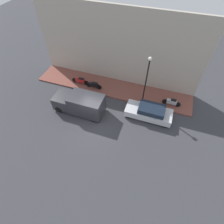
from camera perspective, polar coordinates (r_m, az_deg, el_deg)
ground_plane at (r=16.19m, az=-5.70°, el=-3.44°), size 60.00×60.00×0.00m
sidewalk at (r=19.30m, az=0.07°, el=7.95°), size 2.91×16.89×0.15m
building_facade at (r=18.34m, az=1.82°, el=20.14°), size 0.30×16.89×7.80m
parked_car at (r=16.44m, az=12.05°, el=0.03°), size 1.72×4.27×1.32m
delivery_van at (r=16.58m, az=-10.53°, el=2.83°), size 1.90×4.77×2.01m
motorcycle_red at (r=19.75m, az=-10.26°, el=10.06°), size 0.30×2.00×0.77m
scooter_silver at (r=18.00m, az=18.91°, el=3.10°), size 0.30×1.78×0.78m
motorcycle_black at (r=18.99m, az=-5.94°, el=8.77°), size 0.30×1.76×0.77m
streetlamp at (r=15.89m, az=11.34°, el=11.51°), size 0.32×0.32×5.02m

